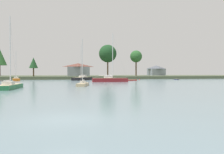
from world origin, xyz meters
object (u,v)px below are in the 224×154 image
dinghy_navy (177,79)px  sailboat_maroon (110,81)px  sailboat_green (9,87)px  mooring_buoy_red (139,80)px  sailboat_sand (83,85)px  sailboat_orange (16,80)px  sailboat_black (82,79)px  dinghy_red (132,80)px

dinghy_navy → sailboat_maroon: bearing=-151.0°
sailboat_green → mooring_buoy_red: size_ratio=28.01×
mooring_buoy_red → sailboat_sand: bearing=-124.1°
dinghy_navy → mooring_buoy_red: 14.04m
sailboat_orange → mooring_buoy_red: (40.99, 0.05, -0.15)m
dinghy_navy → sailboat_green: bearing=-141.3°
sailboat_sand → sailboat_black: sailboat_black is taller
sailboat_maroon → dinghy_navy: size_ratio=5.07×
sailboat_sand → mooring_buoy_red: sailboat_sand is taller
sailboat_sand → sailboat_maroon: bearing=63.4°
dinghy_red → mooring_buoy_red: (4.99, 6.91, -0.07)m
sailboat_sand → sailboat_green: size_ratio=0.78×
sailboat_black → sailboat_green: bearing=-109.6°
sailboat_orange → dinghy_red: (36.00, -6.86, -0.08)m
sailboat_orange → sailboat_green: bearing=-80.9°
sailboat_sand → sailboat_green: sailboat_green is taller
dinghy_navy → sailboat_sand: bearing=-138.0°
sailboat_sand → sailboat_green: bearing=-154.2°
dinghy_red → dinghy_navy: size_ratio=1.32×
sailboat_orange → sailboat_sand: (17.91, -34.06, -0.02)m
mooring_buoy_red → dinghy_navy: bearing=-3.1°
sailboat_orange → sailboat_green: (6.35, -39.65, 0.02)m
sailboat_black → mooring_buoy_red: size_ratio=30.15×
sailboat_maroon → mooring_buoy_red: sailboat_maroon is taller
dinghy_red → sailboat_maroon: bearing=-134.1°
dinghy_navy → mooring_buoy_red: bearing=176.9°
sailboat_black → sailboat_green: size_ratio=1.08×
sailboat_sand → dinghy_navy: 49.90m
sailboat_black → dinghy_navy: 34.23m
sailboat_orange → sailboat_black: size_ratio=0.80×
sailboat_maroon → mooring_buoy_red: 21.70m
sailboat_green → sailboat_black: bearing=70.4°
sailboat_sand → dinghy_navy: sailboat_sand is taller
sailboat_orange → dinghy_navy: sailboat_orange is taller
sailboat_green → mooring_buoy_red: (34.65, 39.70, -0.17)m
sailboat_sand → mooring_buoy_red: 41.19m
dinghy_navy → sailboat_black: bearing=177.3°
sailboat_maroon → sailboat_green: sailboat_maroon is taller
sailboat_orange → dinghy_navy: bearing=-0.7°
sailboat_sand → dinghy_red: sailboat_sand is taller
sailboat_sand → dinghy_navy: (37.11, 33.36, -0.09)m
sailboat_orange → sailboat_green: sailboat_green is taller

